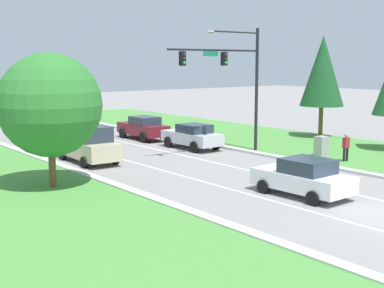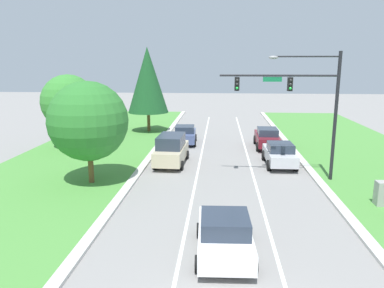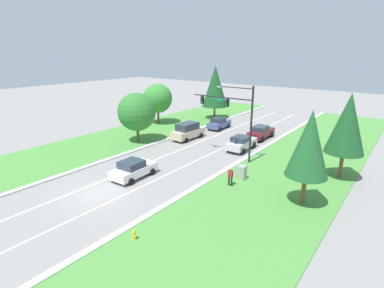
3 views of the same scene
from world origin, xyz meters
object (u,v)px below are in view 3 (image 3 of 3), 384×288
object	(u,v)px
burgundy_sedan	(261,132)
conifer_near_right_tree	(309,144)
white_sedan	(133,169)
pedestrian	(230,176)
oak_far_left_tree	(158,98)
utility_cabinet	(242,173)
slate_blue_sedan	(219,123)
conifer_far_right_tree	(348,124)
champagne_suv	(188,131)
silver_sedan	(241,143)
fire_hydrant	(134,235)
conifer_mid_left_tree	(215,86)
traffic_signal_mast	(234,111)
oak_near_left_tree	(137,112)

from	to	relation	value
burgundy_sedan	conifer_near_right_tree	bearing A→B (deg)	-54.61
white_sedan	pedestrian	xyz separation A→B (m)	(7.85, 3.58, 0.13)
burgundy_sedan	oak_far_left_tree	world-z (taller)	oak_far_left_tree
utility_cabinet	slate_blue_sedan	bearing A→B (deg)	128.49
conifer_near_right_tree	conifer_far_right_tree	distance (m)	6.91
white_sedan	pedestrian	distance (m)	8.63
champagne_suv	pedestrian	world-z (taller)	champagne_suv
silver_sedan	conifer_near_right_tree	xyz separation A→B (m)	(9.70, -8.68, 3.84)
white_sedan	conifer_far_right_tree	size ratio (longest dim) A/B	0.57
conifer_near_right_tree	oak_far_left_tree	distance (m)	29.04
fire_hydrant	conifer_near_right_tree	size ratio (longest dim) A/B	0.10
oak_far_left_tree	conifer_mid_left_tree	world-z (taller)	conifer_mid_left_tree
slate_blue_sedan	conifer_mid_left_tree	distance (m)	8.29
traffic_signal_mast	utility_cabinet	world-z (taller)	traffic_signal_mast
utility_cabinet	champagne_suv	bearing A→B (deg)	148.05
slate_blue_sedan	conifer_near_right_tree	xyz separation A→B (m)	(16.98, -15.46, 3.87)
conifer_near_right_tree	oak_near_left_tree	size ratio (longest dim) A/B	1.16
pedestrian	conifer_mid_left_tree	world-z (taller)	conifer_mid_left_tree
fire_hydrant	conifer_far_right_tree	xyz separation A→B (m)	(7.74, 17.31, 4.65)
silver_sedan	pedestrian	xyz separation A→B (m)	(3.88, -9.19, 0.09)
champagne_suv	oak_near_left_tree	world-z (taller)	oak_near_left_tree
conifer_mid_left_tree	utility_cabinet	bearing A→B (deg)	-51.57
burgundy_sedan	conifer_mid_left_tree	xyz separation A→B (m)	(-11.38, 6.60, 4.47)
burgundy_sedan	conifer_near_right_tree	world-z (taller)	conifer_near_right_tree
traffic_signal_mast	conifer_mid_left_tree	bearing A→B (deg)	128.29
pedestrian	conifer_mid_left_tree	size ratio (longest dim) A/B	0.20
white_sedan	fire_hydrant	size ratio (longest dim) A/B	6.22
utility_cabinet	fire_hydrant	distance (m)	11.83
oak_near_left_tree	champagne_suv	bearing A→B (deg)	48.21
slate_blue_sedan	oak_far_left_tree	size ratio (longest dim) A/B	0.68
white_sedan	conifer_far_right_tree	xyz separation A→B (m)	(14.78, 10.92, 4.18)
slate_blue_sedan	silver_sedan	xyz separation A→B (m)	(7.28, -6.79, 0.03)
oak_far_left_tree	conifer_mid_left_tree	bearing A→B (deg)	59.62
oak_far_left_tree	champagne_suv	bearing A→B (deg)	-24.09
pedestrian	oak_near_left_tree	world-z (taller)	oak_near_left_tree
pedestrian	conifer_far_right_tree	bearing A→B (deg)	-131.23
conifer_mid_left_tree	white_sedan	bearing A→B (deg)	-73.09
traffic_signal_mast	pedestrian	xyz separation A→B (m)	(3.23, -5.95, -4.20)
pedestrian	conifer_far_right_tree	size ratio (longest dim) A/B	0.22
utility_cabinet	oak_near_left_tree	bearing A→B (deg)	170.94
champagne_suv	utility_cabinet	size ratio (longest dim) A/B	3.76
traffic_signal_mast	oak_far_left_tree	xyz separation A→B (m)	(-17.15, 7.07, -1.18)
oak_near_left_tree	oak_far_left_tree	world-z (taller)	oak_far_left_tree
conifer_far_right_tree	oak_near_left_tree	bearing A→B (deg)	-172.45
traffic_signal_mast	oak_far_left_tree	bearing A→B (deg)	157.59
utility_cabinet	oak_far_left_tree	xyz separation A→B (m)	(-20.49, 11.21, 3.31)
oak_far_left_tree	burgundy_sedan	bearing A→B (deg)	6.33
conifer_far_right_tree	conifer_mid_left_tree	size ratio (longest dim) A/B	0.88
champagne_suv	fire_hydrant	distance (m)	21.83
burgundy_sedan	slate_blue_sedan	xyz separation A→B (m)	(-7.08, 1.15, -0.07)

